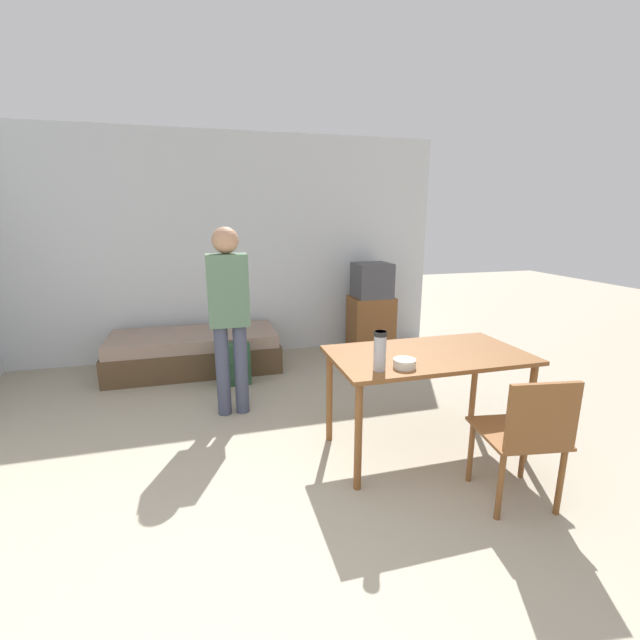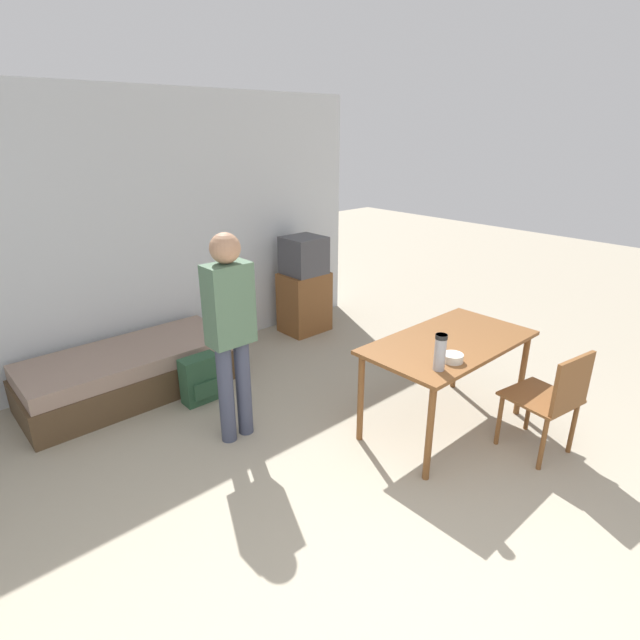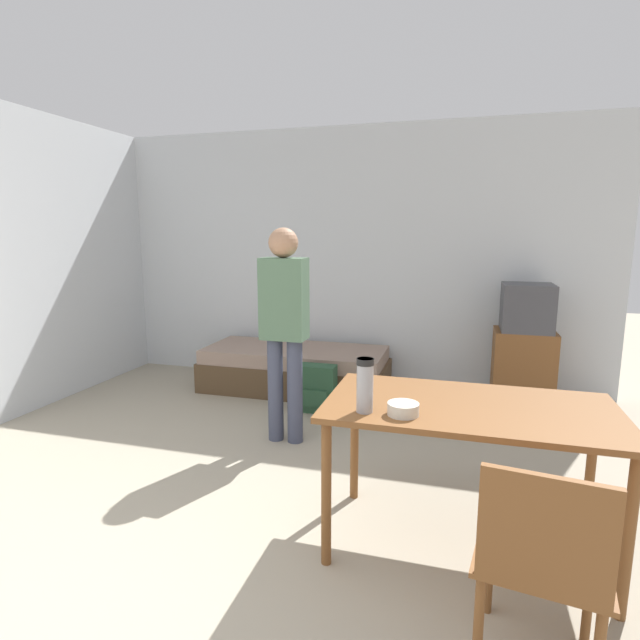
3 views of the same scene
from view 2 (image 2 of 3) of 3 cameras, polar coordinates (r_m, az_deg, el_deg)
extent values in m
plane|color=#9E937F|center=(3.00, 17.01, -31.17)|extent=(20.00, 20.00, 0.00)
cube|color=silver|center=(5.15, -21.99, 8.64)|extent=(5.73, 0.06, 2.70)
cube|color=#4C3823|center=(4.99, -20.68, -6.26)|extent=(1.89, 0.81, 0.30)
cube|color=gray|center=(4.90, -21.01, -3.96)|extent=(1.83, 0.78, 0.14)
cube|color=brown|center=(6.02, -1.80, 2.05)|extent=(0.54, 0.43, 0.72)
cube|color=#424247|center=(5.86, -1.86, 7.40)|extent=(0.44, 0.42, 0.43)
cube|color=black|center=(5.71, -0.51, 7.04)|extent=(0.36, 0.01, 0.34)
cube|color=brown|center=(4.04, 14.57, -2.48)|extent=(1.42, 0.77, 0.03)
cylinder|color=brown|center=(3.58, 12.40, -12.58)|extent=(0.05, 0.05, 0.74)
cylinder|color=brown|center=(4.58, 22.10, -5.85)|extent=(0.05, 0.05, 0.74)
cylinder|color=brown|center=(3.93, 4.67, -8.87)|extent=(0.05, 0.05, 0.74)
cylinder|color=brown|center=(4.86, 15.31, -3.45)|extent=(0.05, 0.05, 0.74)
cube|color=brown|center=(4.12, 23.88, -8.09)|extent=(0.52, 0.52, 0.02)
cube|color=brown|center=(3.93, 26.89, -6.51)|extent=(0.42, 0.09, 0.40)
cylinder|color=brown|center=(4.45, 22.80, -9.02)|extent=(0.04, 0.04, 0.44)
cylinder|color=brown|center=(4.18, 19.81, -10.67)|extent=(0.04, 0.04, 0.44)
cylinder|color=brown|center=(4.30, 26.93, -10.89)|extent=(0.04, 0.04, 0.44)
cylinder|color=brown|center=(4.01, 24.12, -12.77)|extent=(0.04, 0.04, 0.44)
cylinder|color=#3D4256|center=(3.96, -10.68, -8.33)|extent=(0.12, 0.12, 0.82)
cylinder|color=#3D4256|center=(4.03, -8.73, -7.63)|extent=(0.12, 0.12, 0.82)
cube|color=#4C6B51|center=(3.70, -10.37, 1.76)|extent=(0.34, 0.20, 0.61)
sphere|color=#A87A5B|center=(3.59, -10.81, 8.07)|extent=(0.22, 0.22, 0.22)
cylinder|color=#99999E|center=(3.49, 13.56, -3.61)|extent=(0.08, 0.08, 0.26)
cylinder|color=black|center=(3.44, 13.72, -1.86)|extent=(0.08, 0.08, 0.03)
cylinder|color=beige|center=(3.68, 14.94, -4.19)|extent=(0.15, 0.15, 0.06)
cube|color=#284C33|center=(4.64, -13.56, -6.60)|extent=(0.33, 0.16, 0.43)
cube|color=#284C33|center=(4.60, -12.89, -7.76)|extent=(0.23, 0.03, 0.15)
camera|label=1|loc=(1.84, 64.98, -10.24)|focal=24.00mm
camera|label=3|loc=(3.20, 55.00, -0.92)|focal=28.00mm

